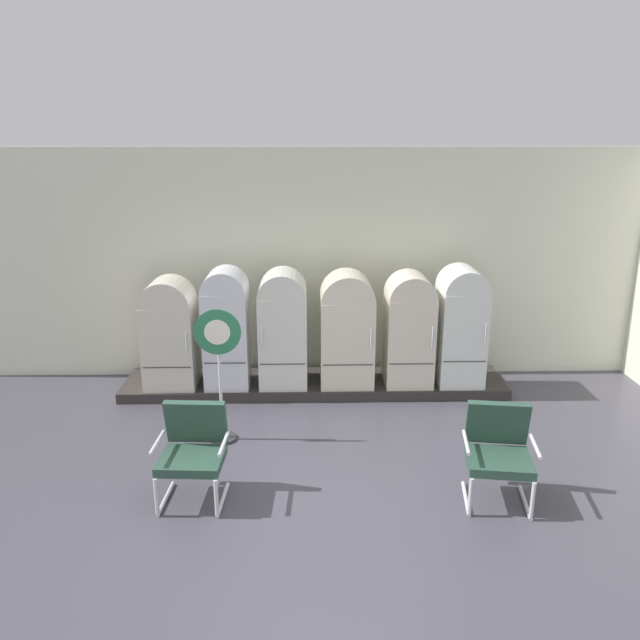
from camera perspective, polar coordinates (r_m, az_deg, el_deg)
The scene contains 12 objects.
ground at distance 6.08m, azimuth -0.10°, elevation -17.92°, with size 12.00×10.00×0.05m, color #43414B.
back_wall at distance 8.83m, azimuth -0.58°, elevation 5.17°, with size 11.76×0.12×3.25m.
display_plinth at distance 8.69m, azimuth -0.50°, elevation -5.88°, with size 5.23×0.95×0.14m, color #302B29.
refrigerator_0 at distance 8.48m, azimuth -13.65°, elevation -0.89°, with size 0.68×0.64×1.47m.
refrigerator_1 at distance 8.32m, azimuth -8.60°, elevation -0.38°, with size 0.58×0.63×1.60m.
refrigerator_2 at distance 8.29m, azimuth -3.42°, elevation -0.44°, with size 0.64×0.69×1.56m.
refrigerator_3 at distance 8.29m, azimuth 2.49°, elevation -0.55°, with size 0.71×0.66×1.54m.
refrigerator_4 at distance 8.39m, azimuth 8.18°, elevation -0.52°, with size 0.63×0.67×1.53m.
refrigerator_5 at distance 8.54m, azimuth 12.80°, elevation -0.18°, with size 0.61×0.70×1.60m.
armchair_left at distance 6.22m, azimuth -11.56°, elevation -11.38°, with size 0.70×0.67×0.95m.
armchair_right at distance 6.32m, azimuth 16.05°, elevation -11.26°, with size 0.73×0.71×0.95m.
sign_stand at distance 7.11m, azimuth -9.21°, elevation -4.78°, with size 0.52×0.32×1.59m.
Camera 1 is at (-0.10, -4.98, 3.47)m, focal length 34.86 mm.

